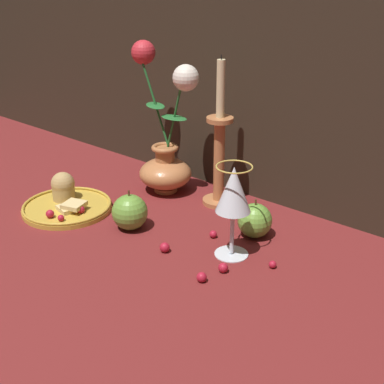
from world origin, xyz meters
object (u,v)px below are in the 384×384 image
(vase, at_px, (165,148))
(wine_glass, at_px, (233,193))
(candlestick, at_px, (219,153))
(apple_beside_vase, at_px, (255,221))
(plate_with_pastries, at_px, (66,201))
(apple_near_glass, at_px, (130,212))

(vase, bearing_deg, wine_glass, -25.73)
(candlestick, xyz_separation_m, apple_beside_vase, (0.15, -0.08, -0.09))
(candlestick, height_order, apple_beside_vase, candlestick)
(plate_with_pastries, relative_size, candlestick, 0.59)
(candlestick, bearing_deg, vase, -170.74)
(plate_with_pastries, height_order, apple_beside_vase, apple_beside_vase)
(vase, bearing_deg, apple_beside_vase, -10.86)
(plate_with_pastries, height_order, apple_near_glass, apple_near_glass)
(plate_with_pastries, distance_m, wine_glass, 0.43)
(candlestick, bearing_deg, wine_glass, -46.36)
(wine_glass, height_order, candlestick, candlestick)
(vase, relative_size, plate_with_pastries, 1.75)
(plate_with_pastries, distance_m, apple_near_glass, 0.18)
(candlestick, xyz_separation_m, apple_near_glass, (-0.07, -0.22, -0.09))
(apple_beside_vase, height_order, apple_near_glass, apple_near_glass)
(apple_near_glass, bearing_deg, vase, 111.50)
(vase, distance_m, apple_beside_vase, 0.31)
(plate_with_pastries, relative_size, apple_beside_vase, 2.42)
(wine_glass, distance_m, candlestick, 0.24)
(vase, xyz_separation_m, plate_with_pastries, (-0.10, -0.22, -0.09))
(apple_beside_vase, relative_size, apple_near_glass, 0.95)
(candlestick, height_order, apple_near_glass, candlestick)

